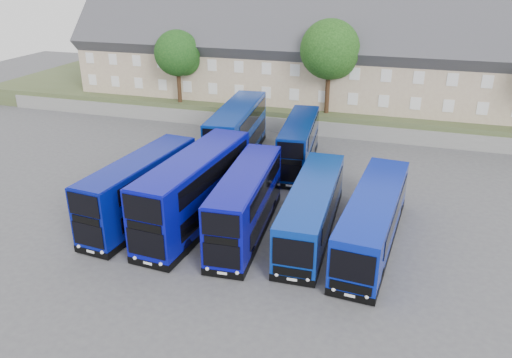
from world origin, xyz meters
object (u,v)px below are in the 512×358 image
object	(u,v)px
dd_front_mid	(195,192)
coach_east_a	(312,210)
tree_west	(179,55)
dd_front_left	(141,190)
tree_mid	(331,52)

from	to	relation	value
dd_front_mid	coach_east_a	xyz separation A→B (m)	(7.51, 0.97, -0.71)
coach_east_a	tree_west	bearing A→B (deg)	130.31
dd_front_left	dd_front_mid	bearing A→B (deg)	12.59
tree_west	tree_mid	xyz separation A→B (m)	(16.00, 0.50, 1.02)
coach_east_a	tree_mid	xyz separation A→B (m)	(-2.66, 21.24, 6.46)
dd_front_mid	coach_east_a	world-z (taller)	dd_front_mid
dd_front_mid	tree_west	world-z (taller)	tree_west
coach_east_a	tree_mid	world-z (taller)	tree_mid
dd_front_mid	coach_east_a	size ratio (longest dim) A/B	1.00
coach_east_a	tree_west	xyz separation A→B (m)	(-18.66, 20.74, 5.44)
tree_west	dd_front_left	bearing A→B (deg)	-71.54
dd_front_left	tree_mid	world-z (taller)	tree_mid
tree_west	tree_mid	world-z (taller)	tree_mid
dd_front_mid	tree_west	size ratio (longest dim) A/B	1.57
dd_front_left	coach_east_a	bearing A→B (deg)	12.82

